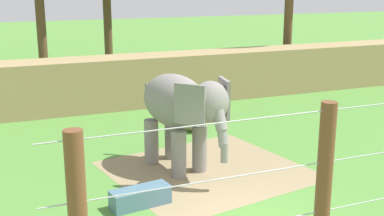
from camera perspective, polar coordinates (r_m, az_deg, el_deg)
dirt_patch at (r=13.87m, az=1.78°, el=-7.15°), size 5.71×5.44×0.01m
embankment_wall at (r=20.76m, az=-8.98°, el=2.92°), size 36.00×1.80×2.07m
elephant at (r=13.38m, az=-1.30°, el=0.09°), size 1.96×3.55×2.70m
enrichment_ball at (r=17.29m, az=0.20°, el=-1.39°), size 0.79×0.79×0.79m
cable_fence at (r=8.42m, az=14.25°, el=-10.25°), size 8.56×0.26×3.28m
feed_trough at (r=11.79m, az=-5.94°, el=-10.11°), size 1.46×0.70×0.44m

